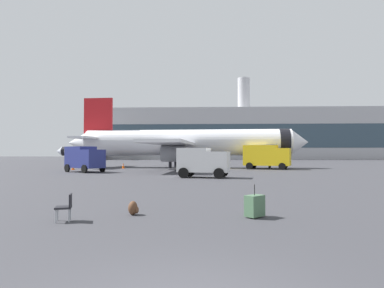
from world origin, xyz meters
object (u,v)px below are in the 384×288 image
airplane_at_gate (185,143)px  traveller_backpack (133,208)px  airplane_taxiing (97,151)px  cargo_van (203,161)px  service_truck (84,158)px  safety_cone_mid (123,166)px  rolling_suitcase (255,206)px  fuel_truck (266,156)px  gate_chair (66,206)px  safety_cone_near (73,167)px

airplane_at_gate → traveller_backpack: size_ratio=74.48×
airplane_taxiing → cargo_van: bearing=-65.3°
service_truck → safety_cone_mid: 9.44m
cargo_van → service_truck: bearing=149.8°
airplane_taxiing → rolling_suitcase: airplane_taxiing is taller
fuel_truck → safety_cone_mid: size_ratio=8.28×
traveller_backpack → airplane_at_gate: bearing=91.0°
traveller_backpack → gate_chair: size_ratio=0.56×
airplane_at_gate → fuel_truck: bearing=-19.7°
service_truck → fuel_truck: size_ratio=0.80×
rolling_suitcase → airplane_at_gate: bearing=97.3°
airplane_taxiing → fuel_truck: (42.82, -59.38, -0.92)m
rolling_suitcase → service_truck: bearing=120.9°
airplane_at_gate → airplane_taxiing: airplane_at_gate is taller
safety_cone_near → safety_cone_mid: size_ratio=0.89×
safety_cone_near → rolling_suitcase: bearing=-58.6°
airplane_at_gate → traveller_backpack: 37.47m
airplane_taxiing → rolling_suitcase: 99.87m
fuel_truck → service_truck: bearing=-160.4°
safety_cone_mid → traveller_backpack: bearing=-75.2°
fuel_truck → safety_cone_mid: (-19.65, 1.34, -1.39)m
service_truck → gate_chair: service_truck is taller
service_truck → safety_cone_near: bearing=124.4°
gate_chair → service_truck: bearing=109.4°
airplane_at_gate → service_truck: airplane_at_gate is taller
rolling_suitcase → cargo_van: bearing=96.1°
rolling_suitcase → traveller_backpack: bearing=176.3°
safety_cone_mid → gate_chair: bearing=-78.6°
safety_cone_near → rolling_suitcase: (18.61, -30.47, 0.05)m
safety_cone_mid → rolling_suitcase: size_ratio=0.71×
cargo_van → traveller_backpack: bearing=-97.2°
fuel_truck → cargo_van: 17.70m
service_truck → rolling_suitcase: service_truck is taller
fuel_truck → cargo_van: fuel_truck is taller
gate_chair → fuel_truck: bearing=70.2°
airplane_at_gate → fuel_truck: airplane_at_gate is taller
airplane_at_gate → rolling_suitcase: bearing=-82.7°
cargo_van → traveller_backpack: 17.86m
safety_cone_mid → traveller_backpack: size_ratio=1.62×
traveller_backpack → gate_chair: bearing=-147.8°
airplane_taxiing → cargo_van: airplane_taxiing is taller
fuel_truck → cargo_van: (-8.30, -15.63, -0.32)m
safety_cone_near → traveller_backpack: bearing=-64.4°
airplane_at_gate → safety_cone_mid: airplane_at_gate is taller
airplane_taxiing → safety_cone_mid: airplane_taxiing is taller
gate_chair → cargo_van: bearing=77.7°
airplane_taxiing → safety_cone_mid: bearing=-68.2°
airplane_taxiing → traveller_backpack: airplane_taxiing is taller
airplane_at_gate → rolling_suitcase: size_ratio=32.50×
gate_chair → airplane_taxiing: bearing=108.0°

